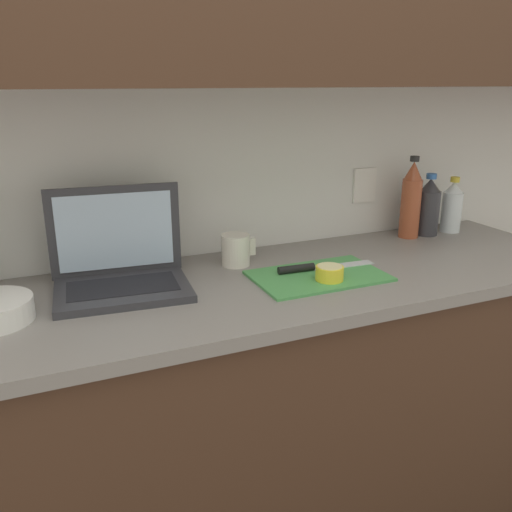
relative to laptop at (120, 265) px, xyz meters
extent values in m
cube|color=white|center=(0.15, 0.22, 0.33)|extent=(5.20, 0.06, 2.60)
cube|color=white|center=(-0.12, 0.19, 0.12)|extent=(0.09, 0.01, 0.12)
cube|color=white|center=(0.90, 0.19, 0.12)|extent=(0.09, 0.01, 0.12)
cube|color=#472D1E|center=(0.15, -0.11, -0.53)|extent=(2.43, 0.56, 0.87)
cube|color=gray|center=(0.15, -0.11, -0.08)|extent=(2.51, 0.60, 0.03)
cube|color=#333338|center=(0.00, -0.05, -0.05)|extent=(0.36, 0.28, 0.02)
cube|color=black|center=(0.00, -0.05, -0.04)|extent=(0.29, 0.17, 0.00)
cube|color=#333338|center=(0.01, 0.07, 0.08)|extent=(0.35, 0.04, 0.25)
cube|color=silver|center=(0.01, 0.07, 0.08)|extent=(0.31, 0.03, 0.21)
cube|color=#4C9E51|center=(0.53, -0.15, -0.06)|extent=(0.37, 0.24, 0.01)
cube|color=silver|center=(0.63, -0.11, -0.05)|extent=(0.20, 0.05, 0.00)
cylinder|color=black|center=(0.48, -0.10, -0.04)|extent=(0.11, 0.03, 0.02)
cylinder|color=yellow|center=(0.53, -0.19, -0.03)|extent=(0.08, 0.08, 0.04)
cylinder|color=#F4EAA3|center=(0.53, -0.19, -0.01)|extent=(0.07, 0.07, 0.00)
cylinder|color=#A34C2D|center=(1.03, 0.09, 0.04)|extent=(0.07, 0.07, 0.21)
cone|color=#A34C2D|center=(1.03, 0.09, 0.18)|extent=(0.06, 0.06, 0.06)
cylinder|color=black|center=(1.03, 0.09, 0.22)|extent=(0.03, 0.03, 0.02)
cylinder|color=#333338|center=(1.11, 0.09, 0.02)|extent=(0.08, 0.08, 0.16)
cone|color=#333338|center=(1.11, 0.09, 0.12)|extent=(0.07, 0.07, 0.04)
cylinder|color=#3366B2|center=(1.11, 0.09, 0.15)|extent=(0.04, 0.04, 0.02)
cylinder|color=silver|center=(1.22, 0.09, 0.01)|extent=(0.07, 0.07, 0.15)
cone|color=silver|center=(1.22, 0.09, 0.10)|extent=(0.07, 0.07, 0.04)
cylinder|color=gold|center=(1.22, 0.09, 0.13)|extent=(0.03, 0.03, 0.02)
cylinder|color=silver|center=(0.35, 0.05, -0.02)|extent=(0.09, 0.09, 0.09)
cube|color=silver|center=(0.41, 0.05, -0.01)|extent=(0.02, 0.01, 0.05)
camera|label=1|loc=(-0.21, -1.40, 0.47)|focal=38.00mm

